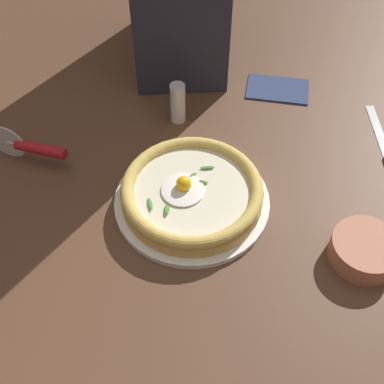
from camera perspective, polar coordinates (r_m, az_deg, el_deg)
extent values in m
cube|color=brown|center=(0.95, 2.20, 0.06)|extent=(2.40, 2.40, 0.03)
cylinder|color=white|center=(0.91, 0.00, -1.05)|extent=(0.29, 0.29, 0.01)
cylinder|color=tan|center=(0.90, 0.00, -0.35)|extent=(0.26, 0.26, 0.02)
torus|color=#D3B355|center=(0.88, 0.00, 0.38)|extent=(0.26, 0.26, 0.02)
cylinder|color=silver|center=(0.89, 0.00, 0.21)|extent=(0.21, 0.21, 0.00)
ellipsoid|color=white|center=(0.88, -1.09, 0.30)|extent=(0.08, 0.08, 0.01)
sphere|color=yellow|center=(0.88, -0.97, 0.99)|extent=(0.03, 0.03, 0.03)
ellipsoid|color=#518D4B|center=(0.92, 1.79, 2.85)|extent=(0.01, 0.03, 0.00)
ellipsoid|color=#4E8C43|center=(0.86, -4.89, -1.34)|extent=(0.03, 0.02, 0.01)
ellipsoid|color=#4C8037|center=(0.90, 0.03, 1.98)|extent=(0.02, 0.02, 0.01)
ellipsoid|color=#498830|center=(0.85, -2.93, -1.98)|extent=(0.03, 0.01, 0.01)
ellipsoid|color=#407127|center=(0.89, 1.04, 1.19)|extent=(0.01, 0.03, 0.00)
cylinder|color=#B47156|center=(0.88, 19.39, -6.37)|extent=(0.12, 0.12, 0.04)
cylinder|color=silver|center=(1.04, -20.65, 5.47)|extent=(0.02, 0.08, 0.08)
cylinder|color=silver|center=(1.03, -20.18, 5.38)|extent=(0.01, 0.02, 0.01)
cylinder|color=#B11820|center=(1.00, -17.18, 4.79)|extent=(0.04, 0.11, 0.02)
cube|color=silver|center=(1.12, 20.80, 6.75)|extent=(0.16, 0.04, 0.00)
cube|color=navy|center=(1.17, 9.92, 11.78)|extent=(0.10, 0.15, 0.01)
cylinder|color=silver|center=(1.05, -1.66, 10.28)|extent=(0.03, 0.03, 0.09)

